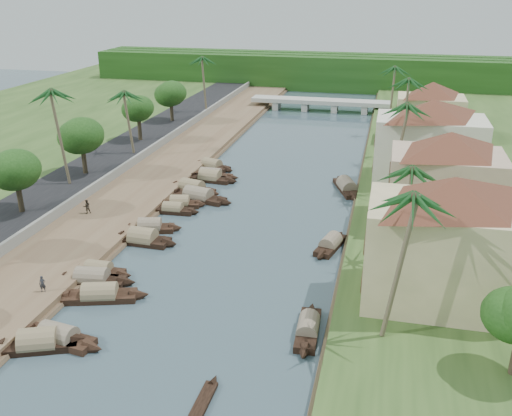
% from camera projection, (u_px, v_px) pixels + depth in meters
% --- Properties ---
extents(ground, '(220.00, 220.00, 0.00)m').
position_uv_depth(ground, '(217.00, 275.00, 51.33)').
color(ground, '#3A4E57').
rests_on(ground, ground).
extents(left_bank, '(10.00, 180.00, 0.80)m').
position_uv_depth(left_bank, '(143.00, 185.00, 72.70)').
color(left_bank, brown).
rests_on(left_bank, ground).
extents(right_bank, '(16.00, 180.00, 1.20)m').
position_uv_depth(right_bank, '(427.00, 207.00, 65.13)').
color(right_bank, '#2A441B').
rests_on(right_bank, ground).
extents(road, '(8.00, 180.00, 1.40)m').
position_uv_depth(road, '(82.00, 178.00, 74.41)').
color(road, black).
rests_on(road, ground).
extents(retaining_wall, '(0.40, 180.00, 1.10)m').
position_uv_depth(retaining_wall, '(112.00, 176.00, 73.25)').
color(retaining_wall, slate).
rests_on(retaining_wall, left_bank).
extents(treeline, '(120.00, 14.00, 8.00)m').
position_uv_depth(treeline, '(335.00, 72.00, 140.30)').
color(treeline, '#183D10').
rests_on(treeline, ground).
extents(bridge, '(28.00, 4.00, 2.40)m').
position_uv_depth(bridge, '(320.00, 103.00, 115.81)').
color(bridge, '#ACABA1').
rests_on(bridge, ground).
extents(building_near, '(14.85, 14.85, 10.20)m').
position_uv_depth(building_near, '(447.00, 240.00, 43.10)').
color(building_near, beige).
rests_on(building_near, right_bank).
extents(building_mid, '(14.11, 14.11, 9.70)m').
position_uv_depth(building_mid, '(446.00, 178.00, 57.45)').
color(building_mid, '#CAAB8F').
rests_on(building_mid, right_bank).
extents(building_far, '(15.59, 15.59, 10.20)m').
position_uv_depth(building_far, '(429.00, 140.00, 70.23)').
color(building_far, beige).
rests_on(building_far, right_bank).
extents(building_distant, '(12.62, 12.62, 9.20)m').
position_uv_depth(building_distant, '(430.00, 111.00, 88.29)').
color(building_distant, beige).
rests_on(building_distant, right_bank).
extents(sampan_0, '(8.03, 2.71, 2.10)m').
position_uv_depth(sampan_0, '(58.00, 337.00, 41.56)').
color(sampan_0, black).
rests_on(sampan_0, ground).
extents(sampan_1, '(7.90, 4.55, 2.31)m').
position_uv_depth(sampan_1, '(39.00, 343.00, 40.86)').
color(sampan_1, black).
rests_on(sampan_1, ground).
extents(sampan_2, '(8.42, 4.01, 2.19)m').
position_uv_depth(sampan_2, '(100.00, 295.00, 47.13)').
color(sampan_2, black).
rests_on(sampan_2, ground).
extents(sampan_3, '(8.23, 2.58, 2.18)m').
position_uv_depth(sampan_3, '(92.00, 279.00, 49.67)').
color(sampan_3, black).
rests_on(sampan_3, ground).
extents(sampan_4, '(6.57, 1.67, 1.91)m').
position_uv_depth(sampan_4, '(99.00, 271.00, 51.10)').
color(sampan_4, black).
rests_on(sampan_4, ground).
extents(sampan_5, '(7.73, 2.37, 2.42)m').
position_uv_depth(sampan_5, '(143.00, 239.00, 57.38)').
color(sampan_5, black).
rests_on(sampan_5, ground).
extents(sampan_6, '(7.20, 3.40, 2.12)m').
position_uv_depth(sampan_6, '(150.00, 227.00, 60.14)').
color(sampan_6, black).
rests_on(sampan_6, ground).
extents(sampan_7, '(6.53, 1.66, 1.79)m').
position_uv_depth(sampan_7, '(173.00, 210.00, 64.90)').
color(sampan_7, black).
rests_on(sampan_7, ground).
extents(sampan_8, '(6.60, 2.88, 2.02)m').
position_uv_depth(sampan_8, '(180.00, 203.00, 66.68)').
color(sampan_8, black).
rests_on(sampan_8, ground).
extents(sampan_9, '(9.84, 4.07, 2.41)m').
position_uv_depth(sampan_9, '(198.00, 197.00, 68.79)').
color(sampan_9, black).
rests_on(sampan_9, ground).
extents(sampan_10, '(8.56, 3.99, 2.30)m').
position_uv_depth(sampan_10, '(192.00, 188.00, 71.56)').
color(sampan_10, black).
rests_on(sampan_10, ground).
extents(sampan_11, '(8.02, 2.49, 2.26)m').
position_uv_depth(sampan_11, '(210.00, 178.00, 75.31)').
color(sampan_11, black).
rests_on(sampan_11, ground).
extents(sampan_12, '(8.21, 1.85, 1.98)m').
position_uv_depth(sampan_12, '(211.00, 175.00, 76.55)').
color(sampan_12, black).
rests_on(sampan_12, ground).
extents(sampan_13, '(7.64, 4.13, 2.09)m').
position_uv_depth(sampan_13, '(212.00, 166.00, 80.31)').
color(sampan_13, black).
rests_on(sampan_13, ground).
extents(sampan_14, '(1.80, 7.71, 1.90)m').
position_uv_depth(sampan_14, '(308.00, 329.00, 42.61)').
color(sampan_14, black).
rests_on(sampan_14, ground).
extents(sampan_15, '(3.19, 7.34, 1.97)m').
position_uv_depth(sampan_15, '(330.00, 244.00, 56.30)').
color(sampan_15, black).
rests_on(sampan_15, ground).
extents(sampan_16, '(4.94, 9.48, 2.29)m').
position_uv_depth(sampan_16, '(347.00, 187.00, 71.92)').
color(sampan_16, black).
rests_on(sampan_16, ground).
extents(canoe_0, '(0.95, 6.34, 0.84)m').
position_uv_depth(canoe_0, '(201.00, 407.00, 35.19)').
color(canoe_0, black).
rests_on(canoe_0, ground).
extents(canoe_1, '(4.38, 2.52, 0.72)m').
position_uv_depth(canoe_1, '(89.00, 293.00, 48.02)').
color(canoe_1, black).
rests_on(canoe_1, ground).
extents(canoe_2, '(5.32, 2.94, 0.79)m').
position_uv_depth(canoe_2, '(179.00, 203.00, 67.66)').
color(canoe_2, black).
rests_on(canoe_2, ground).
extents(palm_0, '(3.20, 3.20, 12.24)m').
position_uv_depth(palm_0, '(400.00, 198.00, 36.46)').
color(palm_0, brown).
rests_on(palm_0, ground).
extents(palm_1, '(3.20, 3.20, 10.20)m').
position_uv_depth(palm_1, '(410.00, 171.00, 48.23)').
color(palm_1, brown).
rests_on(palm_1, ground).
extents(palm_2, '(3.20, 3.20, 12.11)m').
position_uv_depth(palm_2, '(400.00, 107.00, 63.76)').
color(palm_2, brown).
rests_on(palm_2, ground).
extents(palm_3, '(3.20, 3.20, 12.48)m').
position_uv_depth(palm_3, '(408.00, 81.00, 78.06)').
color(palm_3, brown).
rests_on(palm_3, ground).
extents(palm_5, '(3.20, 3.20, 12.91)m').
position_uv_depth(palm_5, '(57.00, 93.00, 66.24)').
color(palm_5, brown).
rests_on(palm_5, ground).
extents(palm_6, '(3.20, 3.20, 10.30)m').
position_uv_depth(palm_6, '(128.00, 94.00, 79.75)').
color(palm_6, brown).
rests_on(palm_6, ground).
extents(palm_7, '(3.20, 3.20, 11.84)m').
position_uv_depth(palm_7, '(394.00, 69.00, 93.74)').
color(palm_7, brown).
rests_on(palm_7, ground).
extents(palm_8, '(3.20, 3.20, 11.63)m').
position_uv_depth(palm_8, '(204.00, 59.00, 105.80)').
color(palm_8, brown).
rests_on(palm_8, ground).
extents(tree_2, '(5.12, 5.12, 6.81)m').
position_uv_depth(tree_2, '(15.00, 171.00, 60.06)').
color(tree_2, '#443927').
rests_on(tree_2, ground).
extents(tree_3, '(5.43, 5.43, 7.18)m').
position_uv_depth(tree_3, '(81.00, 136.00, 72.41)').
color(tree_3, '#443927').
rests_on(tree_3, ground).
extents(tree_4, '(4.57, 4.57, 6.80)m').
position_uv_depth(tree_4, '(138.00, 109.00, 88.05)').
color(tree_4, '#443927').
rests_on(tree_4, ground).
extents(tree_5, '(5.15, 5.15, 6.89)m').
position_uv_depth(tree_5, '(171.00, 94.00, 100.57)').
color(tree_5, '#443927').
rests_on(tree_5, ground).
extents(tree_6, '(4.54, 4.54, 6.95)m').
position_uv_depth(tree_6, '(470.00, 138.00, 71.74)').
color(tree_6, '#443927').
rests_on(tree_6, ground).
extents(person_near, '(0.60, 0.50, 1.42)m').
position_uv_depth(person_near, '(42.00, 284.00, 46.67)').
color(person_near, '#26282E').
rests_on(person_near, left_bank).
extents(person_far, '(0.97, 0.95, 1.57)m').
position_uv_depth(person_far, '(87.00, 206.00, 62.57)').
color(person_far, '#2E2820').
rests_on(person_far, left_bank).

